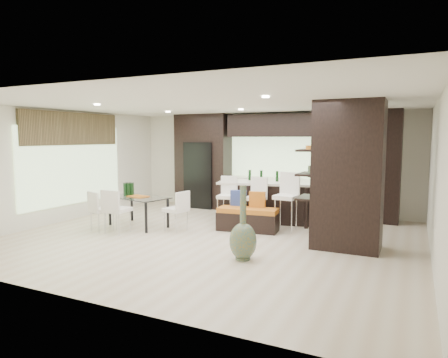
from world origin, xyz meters
The scene contains 22 objects.
ground centered at (0.00, 0.00, 0.00)m, with size 8.00×8.00×0.00m, color beige.
back_wall centered at (0.00, 3.50, 1.35)m, with size 8.00×0.02×2.70m, color white.
left_wall centered at (-4.00, 0.00, 1.35)m, with size 0.02×7.00×2.70m, color white.
right_wall centered at (4.00, 0.00, 1.35)m, with size 0.02×7.00×2.70m, color white.
ceiling centered at (0.00, 0.00, 2.70)m, with size 8.00×7.00×0.02m, color white.
window_left centered at (-3.96, 0.20, 1.35)m, with size 0.04×3.20×1.90m, color #B2D199.
window_back centered at (0.60, 3.46, 1.55)m, with size 3.40×0.04×1.20m, color #B2D199.
stone_accent centered at (-3.93, 0.20, 2.25)m, with size 0.08×3.00×0.80m, color brown.
ceiling_spots centered at (0.00, 0.25, 2.68)m, with size 4.00×3.00×0.02m, color white.
back_cabinetry centered at (0.50, 3.17, 1.35)m, with size 6.80×0.68×2.70m, color black.
refrigerator centered at (-1.90, 3.12, 0.95)m, with size 0.90×0.68×1.90m, color black.
partition_column centered at (2.60, 0.40, 1.35)m, with size 1.20×0.80×2.70m, color black.
kitchen_island centered at (0.47, 2.07, 0.49)m, with size 2.33×1.00×0.97m, color black.
stool_left centered at (-0.24, 1.27, 0.46)m, with size 0.40×0.40×0.91m, color white.
stool_mid centered at (0.47, 1.26, 0.46)m, with size 0.41×0.41×0.92m, color white.
stool_right centered at (1.19, 1.24, 0.52)m, with size 0.46×0.46×1.03m, color white.
bench centered at (0.44, 0.89, 0.25)m, with size 1.31×0.51×0.51m, color black.
floor_vase centered at (1.15, -1.06, 0.63)m, with size 0.46×0.46×1.25m, color #4B5A40, non-canonical shape.
dining_table centered at (-2.00, 0.21, 0.34)m, with size 1.42×0.80×0.69m, color white.
chair_near centered at (-2.00, -0.50, 0.44)m, with size 0.47×0.47×0.87m, color white.
chair_far centered at (-2.44, -0.49, 0.40)m, with size 0.44×0.44×0.81m, color white.
chair_end centered at (-0.98, 0.21, 0.41)m, with size 0.44×0.44×0.81m, color white.
Camera 1 is at (3.68, -7.08, 2.04)m, focal length 32.00 mm.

